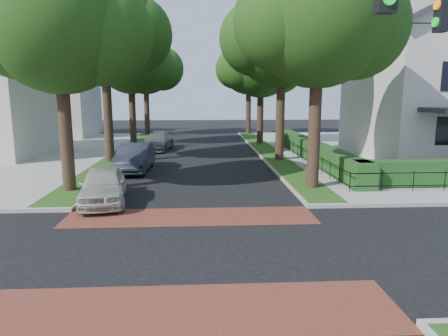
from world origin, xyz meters
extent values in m
plane|color=black|center=(0.00, 0.00, 0.00)|extent=(120.00, 120.00, 0.00)
cube|color=gray|center=(19.50, 19.00, 0.07)|extent=(30.00, 30.00, 0.15)
cube|color=brown|center=(0.00, 3.20, 0.01)|extent=(9.00, 2.20, 0.01)
cube|color=brown|center=(0.00, -3.20, 0.01)|extent=(9.00, 2.20, 0.01)
cube|color=#274C15|center=(5.40, 19.10, 0.16)|extent=(1.60, 29.80, 0.02)
cube|color=#274C15|center=(-5.40, 19.10, 0.16)|extent=(1.60, 29.80, 0.02)
cylinder|color=black|center=(5.50, 7.00, 3.83)|extent=(0.56, 0.56, 7.35)
sphere|color=#1A3A10|center=(5.50, 7.00, 7.71)|extent=(6.20, 6.20, 6.20)
sphere|color=#1A3A10|center=(7.21, 7.30, 7.31)|extent=(4.65, 4.65, 4.65)
sphere|color=#1A3A10|center=(3.95, 6.80, 7.41)|extent=(4.34, 4.34, 4.34)
sphere|color=#1A3A10|center=(5.60, 8.55, 8.21)|extent=(4.03, 4.03, 4.03)
cylinder|color=black|center=(5.50, 15.00, 4.00)|extent=(0.56, 0.56, 7.70)
sphere|color=#1A3A10|center=(5.50, 15.00, 8.07)|extent=(6.60, 6.60, 6.60)
sphere|color=#1A3A10|center=(7.31, 15.30, 7.67)|extent=(4.95, 4.95, 4.95)
sphere|color=#1A3A10|center=(3.85, 14.80, 7.77)|extent=(4.62, 4.62, 4.62)
sphere|color=#1A3A10|center=(5.60, 16.65, 8.57)|extent=(4.29, 4.29, 4.29)
cylinder|color=black|center=(5.50, 24.00, 3.47)|extent=(0.56, 0.56, 6.65)
sphere|color=#1A3A10|center=(5.50, 24.00, 6.99)|extent=(5.80, 5.80, 5.80)
sphere|color=#1A3A10|center=(7.09, 24.30, 6.59)|extent=(4.35, 4.35, 4.35)
sphere|color=#1A3A10|center=(4.05, 23.80, 6.69)|extent=(4.06, 4.06, 4.06)
sphere|color=#1A3A10|center=(5.60, 25.45, 7.49)|extent=(3.77, 3.77, 3.77)
cylinder|color=black|center=(5.50, 33.00, 3.65)|extent=(0.56, 0.56, 7.00)
sphere|color=#1A3A10|center=(5.50, 33.00, 7.35)|extent=(6.00, 6.00, 6.00)
sphere|color=#1A3A10|center=(7.15, 33.30, 6.95)|extent=(4.50, 4.50, 4.50)
sphere|color=#1A3A10|center=(4.00, 32.80, 7.05)|extent=(4.20, 4.20, 4.20)
sphere|color=#1A3A10|center=(5.60, 34.50, 7.85)|extent=(3.90, 3.90, 3.90)
cylinder|color=black|center=(-5.50, 7.00, 3.65)|extent=(0.56, 0.56, 7.00)
sphere|color=#1A3A10|center=(-5.50, 7.00, 7.35)|extent=(6.00, 6.00, 6.00)
sphere|color=#1A3A10|center=(-3.85, 7.30, 6.95)|extent=(4.50, 4.50, 4.50)
sphere|color=#1A3A10|center=(-7.00, 6.80, 7.05)|extent=(4.20, 4.20, 4.20)
sphere|color=#1A3A10|center=(-5.40, 8.50, 7.85)|extent=(3.90, 3.90, 3.90)
cylinder|color=black|center=(-5.50, 15.00, 4.17)|extent=(0.56, 0.56, 8.05)
sphere|color=#1A3A10|center=(-5.50, 15.00, 8.43)|extent=(6.40, 6.40, 6.40)
sphere|color=#1A3A10|center=(-3.74, 15.30, 8.03)|extent=(4.80, 4.80, 4.80)
sphere|color=#1A3A10|center=(-7.10, 14.80, 8.13)|extent=(4.48, 4.48, 4.48)
sphere|color=#1A3A10|center=(-5.40, 16.60, 8.93)|extent=(4.16, 4.16, 4.16)
cylinder|color=black|center=(-5.50, 24.00, 3.58)|extent=(0.56, 0.56, 6.86)
sphere|color=#1A3A10|center=(-5.50, 24.00, 7.21)|extent=(5.60, 5.60, 5.60)
sphere|color=#1A3A10|center=(-3.96, 24.30, 6.81)|extent=(4.20, 4.20, 4.20)
sphere|color=#1A3A10|center=(-6.90, 23.80, 6.91)|extent=(3.92, 3.92, 3.92)
sphere|color=#1A3A10|center=(-5.40, 25.40, 7.71)|extent=(3.64, 3.64, 3.64)
cylinder|color=black|center=(-5.50, 33.00, 3.72)|extent=(0.56, 0.56, 7.14)
sphere|color=#1A3A10|center=(-5.50, 33.00, 7.49)|extent=(6.20, 6.20, 6.20)
sphere|color=#1A3A10|center=(-3.79, 33.30, 7.09)|extent=(4.65, 4.65, 4.65)
sphere|color=#1A3A10|center=(-7.05, 32.80, 7.19)|extent=(4.34, 4.34, 4.34)
sphere|color=#1A3A10|center=(-5.40, 34.55, 7.99)|extent=(4.03, 4.03, 4.03)
cube|color=#183A14|center=(7.70, 15.00, 0.75)|extent=(1.00, 18.00, 1.20)
cube|color=beige|center=(-15.50, 32.00, 3.40)|extent=(9.00, 8.00, 6.50)
cube|color=brown|center=(-12.80, 30.40, 8.47)|extent=(0.80, 0.80, 3.64)
cube|color=black|center=(5.10, -2.90, 6.05)|extent=(0.22, 0.28, 1.00)
cylinder|color=orange|center=(4.97, -2.90, 6.05)|extent=(0.05, 0.18, 0.18)
cylinder|color=#0CB226|center=(4.97, -2.90, 5.73)|extent=(0.05, 0.18, 0.18)
imported|color=beige|center=(-3.60, 5.32, 0.74)|extent=(2.43, 4.57, 1.48)
imported|color=#1F242F|center=(-3.45, 12.20, 0.80)|extent=(1.79, 4.87, 1.59)
imported|color=slate|center=(-3.13, 21.12, 0.70)|extent=(2.55, 5.02, 1.40)
camera|label=1|loc=(0.46, -10.74, 4.35)|focal=32.00mm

